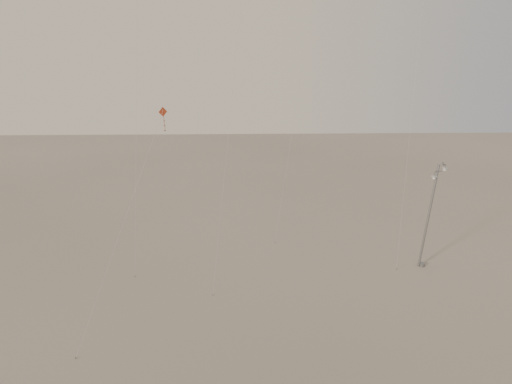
{
  "coord_description": "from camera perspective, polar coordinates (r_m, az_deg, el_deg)",
  "views": [
    {
      "loc": [
        -3.19,
        -22.89,
        15.52
      ],
      "look_at": [
        -2.17,
        5.0,
        7.05
      ],
      "focal_mm": 28.0,
      "sensor_mm": 36.0,
      "label": 1
    }
  ],
  "objects": [
    {
      "name": "street_lamp",
      "position": [
        34.74,
        23.62,
        -2.73
      ],
      "size": [
        1.6,
        0.94,
        8.82
      ],
      "color": "gray",
      "rests_on": "ground"
    },
    {
      "name": "ground",
      "position": [
        27.84,
        5.06,
        -17.07
      ],
      "size": [
        160.0,
        160.0,
        0.0
      ],
      "primitive_type": "plane",
      "color": "#A09284",
      "rests_on": "ground"
    },
    {
      "name": "kite_4",
      "position": [
        37.02,
        22.34,
        20.3
      ],
      "size": [
        2.63,
        6.75,
        23.69
      ],
      "rotation": [
        0.0,
        0.0,
        1.53
      ],
      "color": "#332E2A",
      "rests_on": "ground"
    },
    {
      "name": "kite_3",
      "position": [
        25.24,
        -15.74,
        3.42
      ],
      "size": [
        4.93,
        6.45,
        13.41
      ],
      "rotation": [
        0.0,
        0.0,
        -0.14
      ],
      "color": "maroon",
      "rests_on": "ground"
    }
  ]
}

